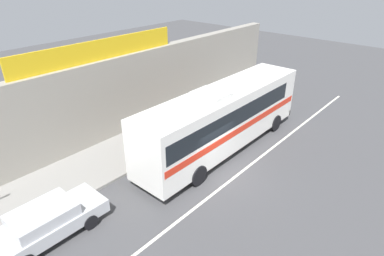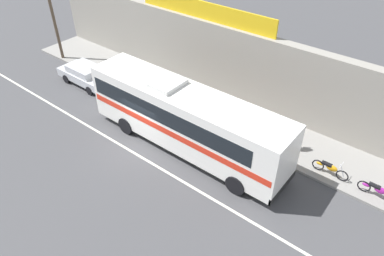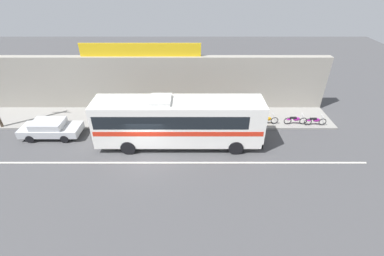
{
  "view_description": "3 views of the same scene",
  "coord_description": "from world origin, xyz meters",
  "px_view_note": "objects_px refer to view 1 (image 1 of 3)",
  "views": [
    {
      "loc": [
        -11.04,
        -7.97,
        9.6
      ],
      "look_at": [
        0.14,
        1.86,
        1.95
      ],
      "focal_mm": 30.34,
      "sensor_mm": 36.0,
      "label": 1
    },
    {
      "loc": [
        11.97,
        -10.34,
        12.98
      ],
      "look_at": [
        2.83,
        1.17,
        1.73
      ],
      "focal_mm": 33.38,
      "sensor_mm": 36.0,
      "label": 2
    },
    {
      "loc": [
        3.18,
        -14.81,
        11.55
      ],
      "look_at": [
        3.16,
        1.17,
        1.54
      ],
      "focal_mm": 24.87,
      "sensor_mm": 36.0,
      "label": 3
    }
  ],
  "objects_px": {
    "intercity_bus": "(223,116)",
    "parked_car": "(46,222)",
    "motorcycle_green": "(250,94)",
    "pedestrian_near_shop": "(133,137)",
    "motorcycle_black": "(266,87)",
    "motorcycle_red": "(277,82)",
    "pedestrian_far_left": "(224,94)"
  },
  "relations": [
    {
      "from": "pedestrian_near_shop",
      "to": "pedestrian_far_left",
      "type": "relative_size",
      "value": 1.04
    },
    {
      "from": "parked_car",
      "to": "pedestrian_far_left",
      "type": "bearing_deg",
      "value": 9.1
    },
    {
      "from": "parked_car",
      "to": "motorcycle_red",
      "type": "bearing_deg",
      "value": 3.93
    },
    {
      "from": "parked_car",
      "to": "intercity_bus",
      "type": "bearing_deg",
      "value": -6.04
    },
    {
      "from": "intercity_bus",
      "to": "parked_car",
      "type": "relative_size",
      "value": 2.65
    },
    {
      "from": "motorcycle_red",
      "to": "pedestrian_far_left",
      "type": "relative_size",
      "value": 1.11
    },
    {
      "from": "motorcycle_red",
      "to": "intercity_bus",
      "type": "bearing_deg",
      "value": -167.39
    },
    {
      "from": "motorcycle_red",
      "to": "motorcycle_green",
      "type": "xyz_separation_m",
      "value": [
        -3.9,
        0.2,
        0.0
      ]
    },
    {
      "from": "motorcycle_green",
      "to": "pedestrian_near_shop",
      "type": "relative_size",
      "value": 1.09
    },
    {
      "from": "pedestrian_near_shop",
      "to": "motorcycle_green",
      "type": "bearing_deg",
      "value": -2.6
    },
    {
      "from": "motorcycle_green",
      "to": "motorcycle_black",
      "type": "relative_size",
      "value": 0.98
    },
    {
      "from": "intercity_bus",
      "to": "motorcycle_red",
      "type": "relative_size",
      "value": 6.48
    },
    {
      "from": "pedestrian_near_shop",
      "to": "motorcycle_red",
      "type": "bearing_deg",
      "value": -2.7
    },
    {
      "from": "motorcycle_green",
      "to": "pedestrian_near_shop",
      "type": "bearing_deg",
      "value": 177.4
    },
    {
      "from": "parked_car",
      "to": "motorcycle_red",
      "type": "relative_size",
      "value": 2.45
    },
    {
      "from": "intercity_bus",
      "to": "parked_car",
      "type": "height_order",
      "value": "intercity_bus"
    },
    {
      "from": "motorcycle_green",
      "to": "motorcycle_black",
      "type": "height_order",
      "value": "same"
    },
    {
      "from": "motorcycle_red",
      "to": "pedestrian_near_shop",
      "type": "height_order",
      "value": "pedestrian_near_shop"
    },
    {
      "from": "motorcycle_black",
      "to": "pedestrian_far_left",
      "type": "bearing_deg",
      "value": 170.74
    },
    {
      "from": "motorcycle_green",
      "to": "pedestrian_near_shop",
      "type": "xyz_separation_m",
      "value": [
        -10.95,
        0.5,
        0.57
      ]
    },
    {
      "from": "motorcycle_red",
      "to": "pedestrian_near_shop",
      "type": "distance_m",
      "value": 14.87
    },
    {
      "from": "motorcycle_green",
      "to": "motorcycle_red",
      "type": "bearing_deg",
      "value": -2.96
    },
    {
      "from": "motorcycle_black",
      "to": "pedestrian_near_shop",
      "type": "distance_m",
      "value": 13.3
    },
    {
      "from": "motorcycle_black",
      "to": "motorcycle_green",
      "type": "bearing_deg",
      "value": 178.86
    },
    {
      "from": "intercity_bus",
      "to": "parked_car",
      "type": "xyz_separation_m",
      "value": [
        -9.83,
        1.04,
        -1.33
      ]
    },
    {
      "from": "motorcycle_green",
      "to": "pedestrian_far_left",
      "type": "bearing_deg",
      "value": 162.96
    },
    {
      "from": "parked_car",
      "to": "pedestrian_far_left",
      "type": "height_order",
      "value": "pedestrian_far_left"
    },
    {
      "from": "intercity_bus",
      "to": "pedestrian_near_shop",
      "type": "relative_size",
      "value": 6.92
    },
    {
      "from": "intercity_bus",
      "to": "motorcycle_black",
      "type": "distance_m",
      "value": 9.97
    },
    {
      "from": "pedestrian_far_left",
      "to": "intercity_bus",
      "type": "bearing_deg",
      "value": -145.05
    },
    {
      "from": "motorcycle_red",
      "to": "motorcycle_green",
      "type": "relative_size",
      "value": 0.98
    },
    {
      "from": "intercity_bus",
      "to": "pedestrian_near_shop",
      "type": "distance_m",
      "value": 5.02
    }
  ]
}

